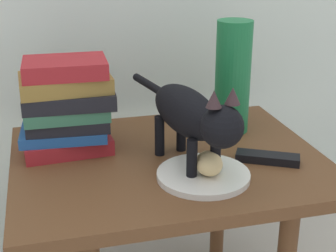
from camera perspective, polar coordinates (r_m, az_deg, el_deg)
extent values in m
cube|color=brown|center=(1.23, 0.00, -4.11)|extent=(0.75, 0.59, 0.03)
cylinder|color=brown|center=(1.52, -10.45, -10.10)|extent=(0.04, 0.04, 0.48)
cylinder|color=brown|center=(1.60, 5.78, -8.11)|extent=(0.04, 0.04, 0.48)
cylinder|color=silver|center=(1.12, 4.05, -5.62)|extent=(0.21, 0.21, 0.01)
ellipsoid|color=#E0BC7A|center=(1.10, 4.69, -4.28)|extent=(0.07, 0.09, 0.05)
cylinder|color=black|center=(1.12, 5.42, -3.39)|extent=(0.02, 0.02, 0.10)
cylinder|color=black|center=(1.09, 2.74, -4.00)|extent=(0.02, 0.02, 0.10)
cylinder|color=black|center=(1.24, 1.52, -0.65)|extent=(0.02, 0.02, 0.10)
cylinder|color=black|center=(1.22, -0.97, -1.13)|extent=(0.02, 0.02, 0.10)
ellipsoid|color=black|center=(1.14, 2.02, 1.71)|extent=(0.14, 0.27, 0.11)
sphere|color=black|center=(1.01, 6.20, -0.09)|extent=(0.09, 0.09, 0.09)
cone|color=#332224|center=(1.00, 7.40, 3.45)|extent=(0.03, 0.03, 0.03)
cone|color=#332224|center=(0.98, 5.26, 3.10)|extent=(0.03, 0.03, 0.03)
cylinder|color=black|center=(1.31, -2.26, 4.77)|extent=(0.05, 0.16, 0.02)
cube|color=maroon|center=(1.28, -11.44, -1.89)|extent=(0.22, 0.16, 0.04)
cube|color=#1E4C8C|center=(1.26, -11.80, -0.75)|extent=(0.22, 0.15, 0.03)
cube|color=black|center=(1.25, -11.29, 0.46)|extent=(0.21, 0.15, 0.03)
cube|color=#336B4C|center=(1.24, -11.48, 1.69)|extent=(0.20, 0.14, 0.03)
cube|color=black|center=(1.23, -11.19, 3.07)|extent=(0.22, 0.14, 0.04)
cube|color=olive|center=(1.23, -11.66, 4.86)|extent=(0.22, 0.15, 0.04)
cube|color=maroon|center=(1.21, -11.69, 6.56)|extent=(0.20, 0.15, 0.04)
cylinder|color=#196B38|center=(1.35, 7.40, 5.54)|extent=(0.09, 0.09, 0.30)
cube|color=black|center=(1.22, 11.30, -3.59)|extent=(0.15, 0.11, 0.02)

